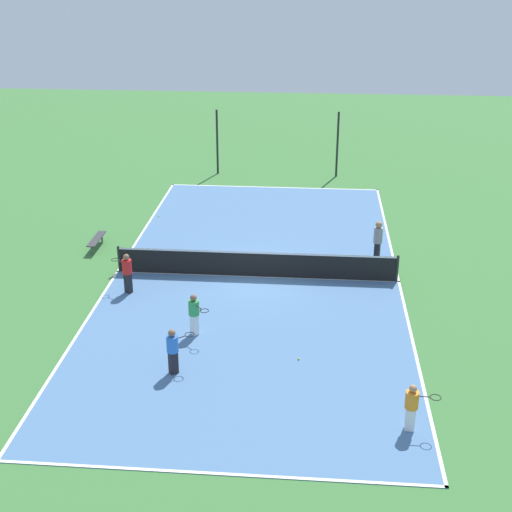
{
  "coord_description": "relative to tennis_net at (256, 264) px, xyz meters",
  "views": [
    {
      "loc": [
        2.16,
        -25.51,
        11.88
      ],
      "look_at": [
        0.0,
        0.0,
        0.9
      ],
      "focal_mm": 50.0,
      "sensor_mm": 36.0,
      "label": 1
    }
  ],
  "objects": [
    {
      "name": "tennis_ball_far_baseline",
      "position": [
        -5.29,
        6.46,
        -0.52
      ],
      "size": [
        0.07,
        0.07,
        0.07
      ],
      "primitive_type": "sphere",
      "color": "#CCE033",
      "rests_on": "court_surface"
    },
    {
      "name": "fence_post_back_right",
      "position": [
        3.41,
        14.04,
        1.28
      ],
      "size": [
        0.12,
        0.12,
        3.71
      ],
      "color": "black",
      "rests_on": "ground_plane"
    },
    {
      "name": "tennis_net",
      "position": [
        0.0,
        0.0,
        0.0
      ],
      "size": [
        11.09,
        0.1,
        1.09
      ],
      "color": "black",
      "rests_on": "court_surface"
    },
    {
      "name": "ground_plane",
      "position": [
        0.0,
        0.0,
        -0.58
      ],
      "size": [
        80.0,
        80.0,
        0.0
      ],
      "primitive_type": "plane",
      "color": "#3D7538"
    },
    {
      "name": "bench",
      "position": [
        -7.13,
        2.39,
        -0.18
      ],
      "size": [
        0.36,
        1.81,
        0.45
      ],
      "rotation": [
        0.0,
        0.0,
        1.57
      ],
      "color": "#333338",
      "rests_on": "ground_plane"
    },
    {
      "name": "fence_post_back_left",
      "position": [
        -3.41,
        14.04,
        1.28
      ],
      "size": [
        0.12,
        0.12,
        3.71
      ],
      "color": "black",
      "rests_on": "ground_plane"
    },
    {
      "name": "player_baseline_gray",
      "position": [
        4.84,
        1.7,
        0.51
      ],
      "size": [
        0.46,
        0.46,
        1.84
      ],
      "rotation": [
        0.0,
        0.0,
        1.22
      ],
      "color": "black",
      "rests_on": "court_surface"
    },
    {
      "name": "court_surface",
      "position": [
        0.0,
        0.0,
        -0.57
      ],
      "size": [
        11.29,
        23.34,
        0.02
      ],
      "color": "#4C729E",
      "rests_on": "ground_plane"
    },
    {
      "name": "player_near_blue",
      "position": [
        -1.9,
        -7.19,
        0.29
      ],
      "size": [
        0.93,
        0.85,
        1.49
      ],
      "rotation": [
        0.0,
        0.0,
        0.69
      ],
      "color": "black",
      "rests_on": "court_surface"
    },
    {
      "name": "player_coach_red",
      "position": [
        -4.68,
        -1.82,
        0.34
      ],
      "size": [
        0.97,
        0.76,
        1.56
      ],
      "rotation": [
        0.0,
        0.0,
        2.61
      ],
      "color": "black",
      "rests_on": "court_surface"
    },
    {
      "name": "tennis_ball_right_alley",
      "position": [
        1.87,
        -6.12,
        -0.52
      ],
      "size": [
        0.07,
        0.07,
        0.07
      ],
      "primitive_type": "sphere",
      "color": "#CCE033",
      "rests_on": "court_surface"
    },
    {
      "name": "tennis_ball_midcourt",
      "position": [
        -1.73,
        -3.06,
        -0.52
      ],
      "size": [
        0.07,
        0.07,
        0.07
      ],
      "primitive_type": "sphere",
      "color": "#CCE033",
      "rests_on": "court_surface"
    },
    {
      "name": "player_far_green",
      "position": [
        -1.65,
        -4.79,
        0.28
      ],
      "size": [
        0.89,
        0.9,
        1.48
      ],
      "rotation": [
        0.0,
        0.0,
        5.49
      ],
      "color": "white",
      "rests_on": "court_surface"
    },
    {
      "name": "player_center_orange",
      "position": [
        4.95,
        -9.44,
        0.24
      ],
      "size": [
        0.94,
        0.37,
        1.41
      ],
      "rotation": [
        0.0,
        0.0,
        6.25
      ],
      "color": "white",
      "rests_on": "court_surface"
    }
  ]
}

